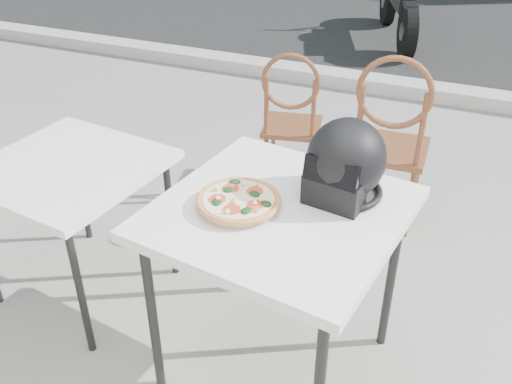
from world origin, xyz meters
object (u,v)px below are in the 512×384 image
at_px(pizza, 239,200).
at_px(cafe_table_side, 69,177).
at_px(cafe_table_main, 279,225).
at_px(helmet, 345,164).
at_px(plate, 239,205).
at_px(cafe_chair_main, 391,134).
at_px(motorcycle, 398,3).
at_px(cafe_chair_side, 291,114).

xyz_separation_m(pizza, cafe_table_side, (-0.95, 0.16, -0.20)).
xyz_separation_m(cafe_table_main, pizza, (-0.15, -0.05, 0.11)).
relative_size(cafe_table_main, helmet, 2.80).
bearing_deg(plate, cafe_table_main, 19.81).
xyz_separation_m(cafe_chair_main, motorcycle, (-0.65, 3.77, -0.19)).
bearing_deg(cafe_table_side, motorcycle, 82.64).
xyz_separation_m(cafe_chair_main, cafe_chair_side, (-0.66, 0.19, -0.07)).
distance_m(cafe_table_main, pizza, 0.19).
bearing_deg(cafe_chair_main, cafe_chair_side, -18.50).
xyz_separation_m(cafe_table_main, motorcycle, (-0.45, 5.05, -0.35)).
distance_m(cafe_table_main, cafe_table_side, 1.10).
height_order(cafe_table_main, cafe_chair_main, cafe_chair_main).
xyz_separation_m(plate, motorcycle, (-0.31, 5.11, -0.44)).
bearing_deg(plate, pizza, 50.04).
distance_m(helmet, cafe_table_side, 1.32).
bearing_deg(plate, motorcycle, 93.45).
bearing_deg(cafe_table_side, cafe_chair_side, 65.53).
xyz_separation_m(cafe_table_main, cafe_chair_main, (0.19, 1.28, -0.16)).
relative_size(cafe_table_main, cafe_chair_main, 0.92).
bearing_deg(cafe_chair_side, cafe_table_main, 95.95).
distance_m(cafe_table_side, motorcycle, 5.00).
bearing_deg(motorcycle, cafe_chair_main, -100.45).
xyz_separation_m(plate, cafe_chair_main, (0.34, 1.33, -0.24)).
bearing_deg(cafe_chair_main, plate, 73.59).
relative_size(plate, cafe_chair_main, 0.28).
distance_m(pizza, motorcycle, 5.14).
xyz_separation_m(cafe_table_side, cafe_chair_side, (0.62, 1.37, -0.14)).
distance_m(cafe_chair_main, cafe_chair_side, 0.69).
distance_m(pizza, cafe_chair_main, 1.40).
relative_size(plate, helmet, 0.85).
bearing_deg(plate, helmet, 35.00).
bearing_deg(motorcycle, cafe_table_main, -105.04).
height_order(plate, motorcycle, motorcycle).
xyz_separation_m(plate, pizza, (0.00, 0.00, 0.02)).
bearing_deg(motorcycle, pizza, -106.71).
bearing_deg(cafe_chair_side, cafe_chair_main, 151.98).
relative_size(cafe_table_main, cafe_table_side, 1.15).
xyz_separation_m(helmet, cafe_chair_main, (0.00, 1.10, -0.37)).
relative_size(plate, cafe_table_side, 0.35).
distance_m(cafe_table_main, cafe_chair_side, 1.56).
relative_size(cafe_chair_main, cafe_chair_side, 1.14).
bearing_deg(cafe_chair_side, motorcycle, -101.96).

